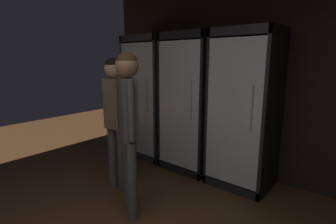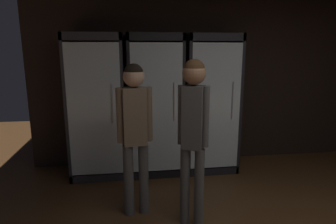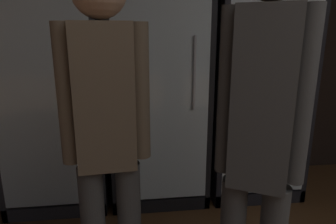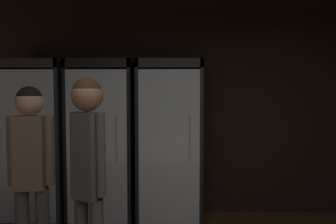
% 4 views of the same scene
% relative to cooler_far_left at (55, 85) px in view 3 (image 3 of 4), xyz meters
% --- Properties ---
extents(wall_back, '(6.00, 0.06, 2.80)m').
position_rel_cooler_far_left_xyz_m(wall_back, '(2.00, 0.32, 0.45)').
color(wall_back, black).
rests_on(wall_back, ground).
extents(cooler_far_left, '(0.74, 0.65, 1.94)m').
position_rel_cooler_far_left_xyz_m(cooler_far_left, '(0.00, 0.00, 0.00)').
color(cooler_far_left, '#2B2B30').
rests_on(cooler_far_left, ground).
extents(cooler_left, '(0.74, 0.65, 1.94)m').
position_rel_cooler_far_left_xyz_m(cooler_left, '(0.79, -0.00, -0.00)').
color(cooler_left, black).
rests_on(cooler_left, ground).
extents(cooler_center, '(0.74, 0.65, 1.94)m').
position_rel_cooler_far_left_xyz_m(cooler_center, '(1.58, -0.00, 0.00)').
color(cooler_center, black).
rests_on(cooler_center, ground).
extents(shopper_near, '(0.36, 0.21, 1.61)m').
position_rel_cooler_far_left_xyz_m(shopper_near, '(0.48, -1.16, 0.05)').
color(shopper_near, '#4C4C4C').
rests_on(shopper_near, ground).
extents(shopper_far, '(0.27, 0.22, 1.66)m').
position_rel_cooler_far_left_xyz_m(shopper_far, '(1.03, -1.43, 0.11)').
color(shopper_far, '#4C4C4C').
rests_on(shopper_far, ground).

